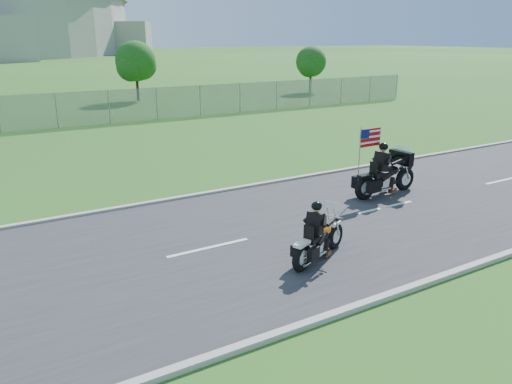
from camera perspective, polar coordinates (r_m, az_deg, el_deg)
ground at (r=13.42m, az=2.31°, el=-4.79°), size 420.00×420.00×0.00m
road at (r=13.41m, az=2.31°, el=-4.71°), size 120.00×8.00×0.04m
curb_north at (r=16.74m, az=-5.26°, el=-0.11°), size 120.00×0.18×0.12m
curb_south at (r=10.57m, az=14.60°, el=-11.53°), size 120.00×0.18×0.12m
tree_fence_near at (r=42.47m, az=-13.54°, el=14.11°), size 3.52×3.28×4.75m
tree_fence_far at (r=48.11m, az=6.32°, el=14.41°), size 3.08×2.87×4.20m
motorcycle_lead at (r=11.78m, az=7.14°, el=-5.63°), size 2.13×1.12×1.51m
motorcycle_follow at (r=16.96m, az=14.59°, el=1.63°), size 2.70×0.89×2.26m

